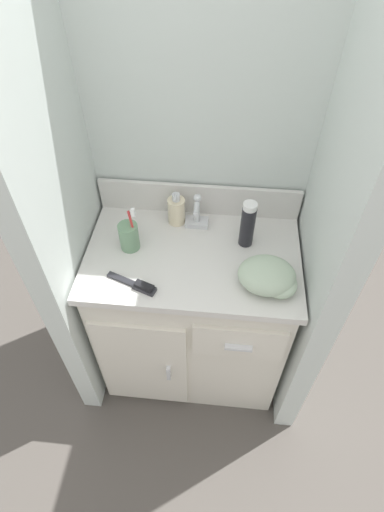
# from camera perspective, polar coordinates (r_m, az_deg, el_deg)

# --- Properties ---
(ground_plane) EXTENTS (6.00, 6.00, 0.00)m
(ground_plane) POSITION_cam_1_polar(r_m,az_deg,el_deg) (2.12, 0.07, -14.49)
(ground_plane) COLOR #4C4742
(wall_back) EXTENTS (0.97, 0.08, 2.20)m
(wall_back) POSITION_cam_1_polar(r_m,az_deg,el_deg) (1.51, 1.28, 16.54)
(wall_back) COLOR silver
(wall_back) RESTS_ON ground_plane
(wall_left) EXTENTS (0.08, 0.58, 2.20)m
(wall_left) POSITION_cam_1_polar(r_m,az_deg,el_deg) (1.37, -19.14, 10.18)
(wall_left) COLOR silver
(wall_left) RESTS_ON ground_plane
(wall_right) EXTENTS (0.08, 0.58, 2.20)m
(wall_right) POSITION_cam_1_polar(r_m,az_deg,el_deg) (1.30, 20.22, 7.76)
(wall_right) COLOR silver
(wall_right) RESTS_ON ground_plane
(vanity) EXTENTS (0.79, 0.51, 0.80)m
(vanity) POSITION_cam_1_polar(r_m,az_deg,el_deg) (1.76, 0.02, -8.24)
(vanity) COLOR silver
(vanity) RESTS_ON ground_plane
(backsplash) EXTENTS (0.79, 0.02, 0.13)m
(backsplash) POSITION_cam_1_polar(r_m,az_deg,el_deg) (1.59, 0.96, 8.13)
(backsplash) COLOR silver
(backsplash) RESTS_ON vanity
(sink_faucet) EXTENTS (0.09, 0.09, 0.14)m
(sink_faucet) POSITION_cam_1_polar(r_m,az_deg,el_deg) (1.55, 0.70, 5.84)
(sink_faucet) COLOR silver
(sink_faucet) RESTS_ON vanity
(toothbrush_cup) EXTENTS (0.07, 0.07, 0.19)m
(toothbrush_cup) POSITION_cam_1_polar(r_m,az_deg,el_deg) (1.47, -8.97, 2.82)
(toothbrush_cup) COLOR gray
(toothbrush_cup) RESTS_ON vanity
(soap_dispenser) EXTENTS (0.07, 0.07, 0.14)m
(soap_dispenser) POSITION_cam_1_polar(r_m,az_deg,el_deg) (1.56, -2.23, 6.56)
(soap_dispenser) COLOR beige
(soap_dispenser) RESTS_ON vanity
(shaving_cream_can) EXTENTS (0.05, 0.05, 0.19)m
(shaving_cream_can) POSITION_cam_1_polar(r_m,az_deg,el_deg) (1.46, 7.95, 4.50)
(shaving_cream_can) COLOR black
(shaving_cream_can) RESTS_ON vanity
(hairbrush) EXTENTS (0.18, 0.09, 0.03)m
(hairbrush) POSITION_cam_1_polar(r_m,az_deg,el_deg) (1.37, -7.77, -4.13)
(hairbrush) COLOR #232328
(hairbrush) RESTS_ON vanity
(hand_towel) EXTENTS (0.20, 0.17, 0.09)m
(hand_towel) POSITION_cam_1_polar(r_m,az_deg,el_deg) (1.37, 11.04, -2.97)
(hand_towel) COLOR #A8BCA3
(hand_towel) RESTS_ON vanity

